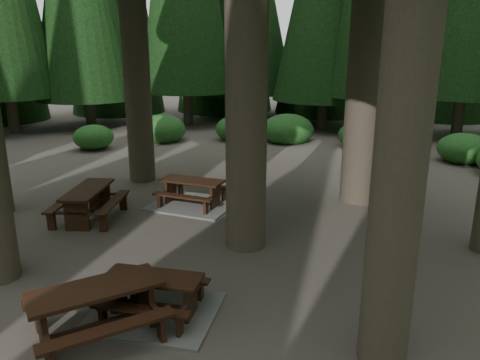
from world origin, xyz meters
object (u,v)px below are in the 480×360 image
at_px(picnic_table_a, 154,302).
at_px(picnic_table_c, 193,197).
at_px(picnic_table_b, 88,199).
at_px(picnic_table_e, 96,304).

relative_size(picnic_table_a, picnic_table_c, 1.03).
distance_m(picnic_table_b, picnic_table_c, 2.67).
distance_m(picnic_table_a, picnic_table_c, 5.23).
height_order(picnic_table_a, picnic_table_e, picnic_table_e).
bearing_deg(picnic_table_e, picnic_table_b, 77.98).
xyz_separation_m(picnic_table_c, picnic_table_e, (1.62, -5.67, 0.30)).
relative_size(picnic_table_a, picnic_table_b, 1.01).
height_order(picnic_table_a, picnic_table_b, picnic_table_b).
bearing_deg(picnic_table_b, picnic_table_a, -146.69).
relative_size(picnic_table_a, picnic_table_e, 0.94).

